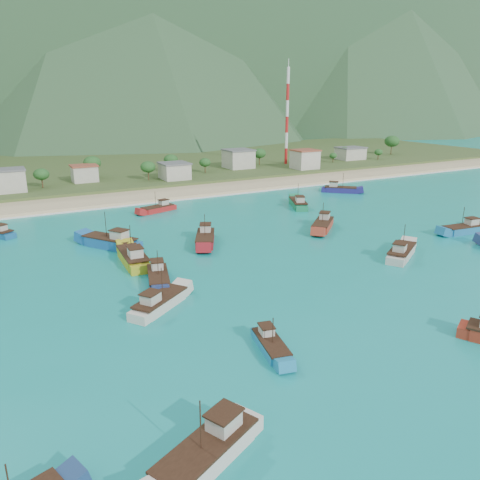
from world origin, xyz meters
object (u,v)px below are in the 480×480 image
radio_tower (287,117)px  boat_2 (298,204)px  boat_24 (158,278)px  boat_16 (160,304)px  boat_4 (158,209)px  boat_22 (323,225)px  boat_23 (271,346)px  boat_12 (205,239)px  boat_9 (340,190)px  boat_10 (111,243)px  boat_20 (133,258)px  boat_28 (401,253)px  boat_25 (209,452)px  boat_8 (464,230)px

radio_tower → boat_2: (-37.37, -62.21, -19.83)m
boat_24 → boat_16: bearing=87.6°
boat_4 → boat_22: 43.15m
boat_4 → boat_23: bearing=154.8°
boat_2 → boat_12: boat_12 is taller
boat_2 → radio_tower: bearing=83.6°
boat_4 → boat_9: boat_9 is taller
boat_10 → boat_20: size_ratio=1.02×
boat_10 → boat_28: boat_10 is taller
boat_2 → boat_22: (-7.78, -20.62, 0.01)m
boat_22 → boat_25: (-51.92, -51.57, -0.00)m
boat_8 → boat_4: bearing=52.4°
boat_10 → boat_16: boat_10 is taller
boat_4 → boat_23: boat_4 is taller
boat_24 → boat_28: size_ratio=0.97×
boat_16 → boat_20: 20.12m
boat_2 → boat_10: (-53.04, -11.49, 0.17)m
boat_28 → boat_8: bearing=70.4°
boat_28 → boat_23: bearing=-98.3°
boat_20 → boat_24: size_ratio=1.16×
boat_2 → boat_25: bearing=-105.0°
boat_8 → boat_23: size_ratio=1.29×
boat_4 → boat_8: (52.44, -50.71, 0.11)m
boat_8 → boat_28: size_ratio=0.98×
boat_24 → boat_28: bearing=-177.0°
boat_20 → boat_23: size_ratio=1.46×
boat_9 → boat_20: 81.64m
boat_2 → boat_25: 93.68m
boat_2 → boat_20: boat_20 is taller
boat_10 → boat_12: boat_10 is taller
boat_16 → boat_22: size_ratio=0.98×
boat_9 → boat_22: (-30.69, -30.92, 0.05)m
boat_20 → boat_28: (44.83, -20.34, -0.13)m
boat_25 → boat_28: bearing=-86.5°
radio_tower → boat_16: 140.34m
boat_9 → boat_25: 116.74m
boat_2 → boat_10: boat_10 is taller
boat_28 → boat_2: bearing=139.3°
boat_12 → boat_25: 59.60m
boat_8 → boat_16: boat_8 is taller
radio_tower → boat_9: size_ratio=3.73×
boat_8 → boat_12: 56.57m
boat_23 → boat_24: boat_24 is taller
boat_12 → boat_16: size_ratio=1.13×
boat_24 → boat_9: bearing=-133.9°
radio_tower → boat_25: size_ratio=3.28×
boat_4 → boat_12: boat_12 is taller
boat_8 → boat_28: bearing=108.3°
radio_tower → boat_10: radio_tower is taller
boat_8 → boat_16: 71.30m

